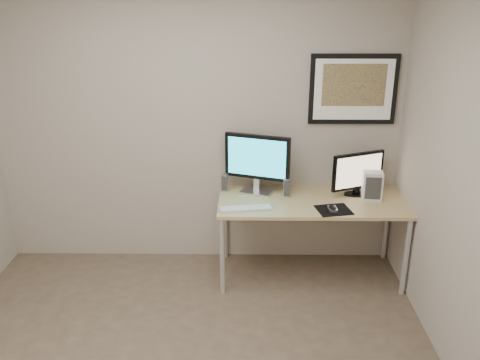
{
  "coord_description": "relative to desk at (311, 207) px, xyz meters",
  "views": [
    {
      "loc": [
        0.43,
        -2.67,
        2.44
      ],
      "look_at": [
        0.39,
        1.1,
        1.01
      ],
      "focal_mm": 38.0,
      "sensor_mm": 36.0,
      "label": 1
    }
  ],
  "objects": [
    {
      "name": "mousepad",
      "position": [
        0.15,
        -0.21,
        0.07
      ],
      "size": [
        0.31,
        0.29,
        0.0
      ],
      "primitive_type": "cube",
      "rotation": [
        0.0,
        0.0,
        0.2
      ],
      "color": "black",
      "rests_on": "desk"
    },
    {
      "name": "monitor_large",
      "position": [
        -0.47,
        0.16,
        0.36
      ],
      "size": [
        0.56,
        0.26,
        0.53
      ],
      "rotation": [
        0.0,
        0.0,
        -0.32
      ],
      "color": "#B4B3B9",
      "rests_on": "desk"
    },
    {
      "name": "framed_art",
      "position": [
        0.35,
        0.33,
        0.96
      ],
      "size": [
        0.75,
        0.04,
        0.6
      ],
      "color": "black",
      "rests_on": "room"
    },
    {
      "name": "mouse",
      "position": [
        0.14,
        -0.21,
        0.09
      ],
      "size": [
        0.07,
        0.11,
        0.04
      ],
      "primitive_type": "ellipsoid",
      "rotation": [
        0.0,
        0.0,
        0.05
      ],
      "color": "black",
      "rests_on": "mousepad"
    },
    {
      "name": "room",
      "position": [
        -1.0,
        -0.9,
        0.98
      ],
      "size": [
        3.6,
        3.6,
        3.6
      ],
      "color": "white",
      "rests_on": "ground"
    },
    {
      "name": "desk",
      "position": [
        0.0,
        0.0,
        0.0
      ],
      "size": [
        1.6,
        0.7,
        0.73
      ],
      "color": "#9C844B",
      "rests_on": "floor"
    },
    {
      "name": "speaker_right",
      "position": [
        -0.21,
        0.08,
        0.15
      ],
      "size": [
        0.07,
        0.07,
        0.17
      ],
      "primitive_type": "cylinder",
      "rotation": [
        0.0,
        0.0,
        0.03
      ],
      "color": "#B4B3B9",
      "rests_on": "desk"
    },
    {
      "name": "speaker_left",
      "position": [
        -0.76,
        0.2,
        0.15
      ],
      "size": [
        0.07,
        0.07,
        0.16
      ],
      "primitive_type": "cylinder",
      "rotation": [
        0.0,
        0.0,
        -0.03
      ],
      "color": "#B4B3B9",
      "rests_on": "desk"
    },
    {
      "name": "monitor_tv",
      "position": [
        0.4,
        0.12,
        0.27
      ],
      "size": [
        0.47,
        0.22,
        0.39
      ],
      "rotation": [
        0.0,
        0.0,
        0.4
      ],
      "color": "black",
      "rests_on": "desk"
    },
    {
      "name": "fan_unit",
      "position": [
        0.51,
        0.02,
        0.19
      ],
      "size": [
        0.17,
        0.13,
        0.25
      ],
      "primitive_type": "cube",
      "rotation": [
        0.0,
        0.0,
        -0.1
      ],
      "color": "silver",
      "rests_on": "desk"
    },
    {
      "name": "phone_dock",
      "position": [
        -0.21,
        0.16,
        0.13
      ],
      "size": [
        0.07,
        0.07,
        0.13
      ],
      "primitive_type": "cube",
      "rotation": [
        0.0,
        0.0,
        0.18
      ],
      "color": "black",
      "rests_on": "desk"
    },
    {
      "name": "keyboard",
      "position": [
        -0.57,
        -0.2,
        0.07
      ],
      "size": [
        0.45,
        0.18,
        0.02
      ],
      "primitive_type": "cube",
      "rotation": [
        0.0,
        0.0,
        0.15
      ],
      "color": "#BCBCC1",
      "rests_on": "desk"
    }
  ]
}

